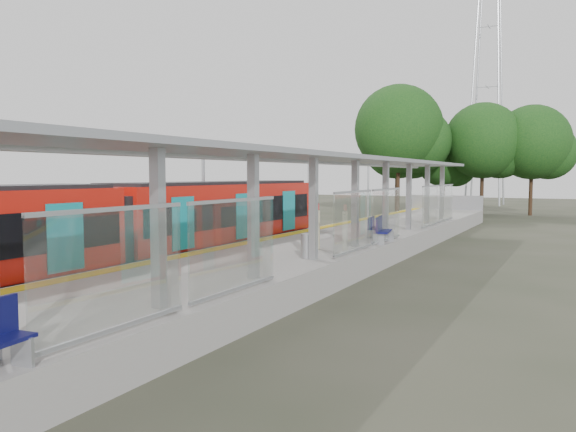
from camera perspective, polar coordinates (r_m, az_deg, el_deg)
The scene contains 13 objects.
trackbed at distance 27.93m, azimuth -4.31°, elevation -3.64°, with size 3.00×70.00×0.24m, color #59544C.
platform at distance 25.80m, azimuth 4.21°, elevation -3.44°, with size 6.00×50.00×1.00m, color gray.
tactile_strip at distance 26.84m, azimuth -0.79°, elevation -2.03°, with size 0.60×50.00×0.02m, color yellow.
end_fence at distance 49.52m, azimuth 15.78°, elevation 1.34°, with size 6.00×0.10×1.20m, color #9EA0A5.
train at distance 20.42m, azimuth -18.40°, elevation -1.26°, with size 2.74×27.60×3.62m.
canopy at distance 21.43m, azimuth 4.15°, elevation 4.93°, with size 3.27×38.00×3.66m.
pylon at distance 78.74m, azimuth 19.66°, elevation 14.98°, with size 8.00×4.00×38.00m, color #9EA0A5, non-canonical shape.
tree_cluster at distance 57.83m, azimuth 15.65°, elevation 7.46°, with size 20.08×13.94×12.57m.
catenary_masts at distance 27.82m, azimuth -8.44°, elevation 2.07°, with size 2.08×48.16×5.40m.
bench_mid at distance 24.43m, azimuth 9.50°, elevation -1.30°, with size 0.82×1.75×1.15m.
bench_far at distance 26.72m, azimuth 8.65°, elevation -1.05°, with size 0.61×1.44×0.95m.
info_pillar_far at distance 22.19m, azimuth 2.74°, elevation -1.34°, with size 0.41×0.41×1.80m.
litter_bin at distance 19.67m, azimuth 1.93°, elevation -3.06°, with size 0.42×0.42×0.87m, color #9EA0A5.
Camera 1 is at (10.15, -3.47, 3.91)m, focal length 35.00 mm.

